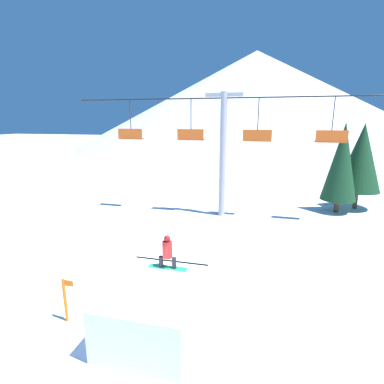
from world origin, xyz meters
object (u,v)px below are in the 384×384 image
trail_marker (65,299)px  snow_ramp (155,308)px  snowboarder (167,252)px  pine_tree_near (342,162)px

trail_marker → snow_ramp: bearing=4.6°
snowboarder → trail_marker: 3.62m
snow_ramp → snowboarder: (0.05, 1.12, 1.38)m
snow_ramp → trail_marker: 3.02m
snowboarder → pine_tree_near: (8.08, 13.82, 1.44)m
pine_tree_near → trail_marker: pine_tree_near is taller
snow_ramp → pine_tree_near: 17.24m
pine_tree_near → snowboarder: bearing=-120.3°
snowboarder → pine_tree_near: bearing=59.7°
trail_marker → pine_tree_near: bearing=53.7°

